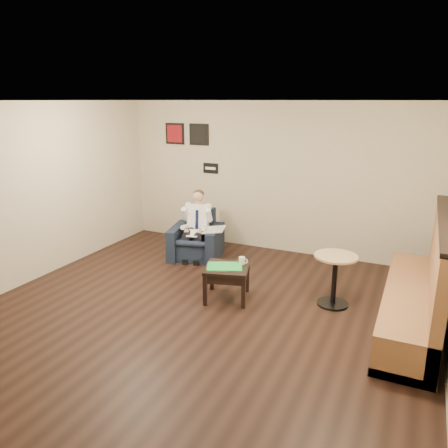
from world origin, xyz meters
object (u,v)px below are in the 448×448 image
at_px(armchair, 196,235).
at_px(seated_man, 194,228).
at_px(coffee_mug, 242,261).
at_px(smartphone, 233,262).
at_px(side_table, 227,282).
at_px(banquette, 414,273).
at_px(cafe_table, 334,280).
at_px(green_folder, 224,266).

height_order(armchair, seated_man, seated_man).
xyz_separation_m(coffee_mug, smartphone, (-0.15, 0.00, -0.05)).
distance_m(coffee_mug, smartphone, 0.16).
relative_size(armchair, side_table, 1.45).
bearing_deg(banquette, cafe_table, 172.00).
bearing_deg(armchair, side_table, -60.53).
bearing_deg(coffee_mug, smartphone, 178.73).
xyz_separation_m(coffee_mug, cafe_table, (1.30, 0.26, -0.18)).
bearing_deg(cafe_table, banquette, -8.00).
relative_size(coffee_mug, smartphone, 0.68).
xyz_separation_m(armchair, smartphone, (1.24, -1.16, 0.08)).
height_order(armchair, green_folder, armchair).
relative_size(green_folder, banquette, 0.18).
bearing_deg(banquette, side_table, -173.04).
height_order(seated_man, side_table, seated_man).
distance_m(seated_man, coffee_mug, 1.72).
xyz_separation_m(side_table, cafe_table, (1.45, 0.44, 0.12)).
xyz_separation_m(side_table, green_folder, (-0.03, -0.03, 0.26)).
distance_m(seated_man, cafe_table, 2.79).
relative_size(armchair, coffee_mug, 8.40).
relative_size(side_table, coffee_mug, 5.79).
bearing_deg(cafe_table, seated_man, 163.31).
bearing_deg(banquette, smartphone, -177.34).
bearing_deg(armchair, seated_man, -90.00).
height_order(banquette, cafe_table, banquette).
height_order(coffee_mug, banquette, banquette).
distance_m(seated_man, smartphone, 1.61).
height_order(seated_man, smartphone, seated_man).
bearing_deg(side_table, coffee_mug, 49.52).
height_order(side_table, cafe_table, cafe_table).
relative_size(seated_man, side_table, 1.92).
distance_m(banquette, cafe_table, 1.07).
relative_size(seated_man, cafe_table, 1.57).
xyz_separation_m(armchair, banquette, (3.69, -1.05, 0.29)).
xyz_separation_m(banquette, cafe_table, (-1.00, 0.14, -0.34)).
bearing_deg(coffee_mug, green_folder, -130.48).
relative_size(smartphone, cafe_table, 0.21).
height_order(armchair, smartphone, armchair).
height_order(green_folder, banquette, banquette).
height_order(coffee_mug, smartphone, coffee_mug).
bearing_deg(green_folder, banquette, 7.57).
distance_m(side_table, banquette, 2.52).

